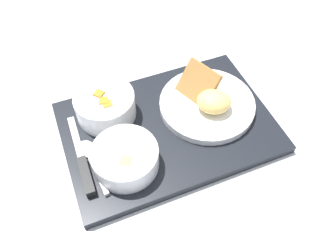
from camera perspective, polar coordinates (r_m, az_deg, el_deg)
The scene contains 7 objects.
ground_plane at distance 0.76m, azimuth -0.00°, elevation -2.35°, with size 4.00×4.00×0.00m, color silver.
serving_tray at distance 0.75m, azimuth -0.00°, elevation -1.91°, with size 0.45×0.32×0.02m.
bowl_salad at distance 0.75m, azimuth -10.08°, elevation 1.77°, with size 0.13×0.13×0.06m.
bowl_soup at distance 0.67m, azimuth -6.89°, elevation -6.66°, with size 0.13×0.13×0.05m.
plate_main at distance 0.77m, azimuth 6.35°, elevation 2.16°, with size 0.21×0.21×0.08m.
knife at distance 0.69m, azimuth -13.24°, elevation -8.46°, with size 0.03×0.20×0.02m.
spoon at distance 0.71m, azimuth -12.31°, elevation -6.75°, with size 0.04×0.13×0.01m.
Camera 1 is at (-0.19, -0.41, 0.61)m, focal length 38.00 mm.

